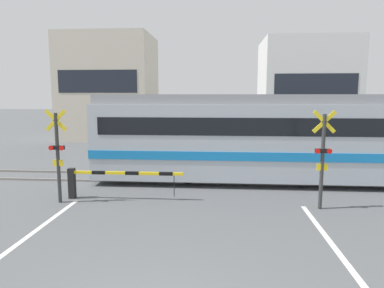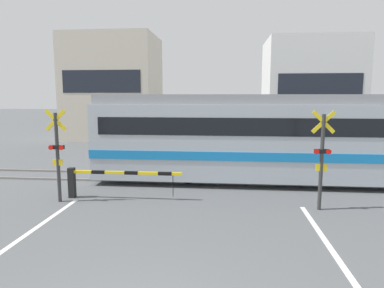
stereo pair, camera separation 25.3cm
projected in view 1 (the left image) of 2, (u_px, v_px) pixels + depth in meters
The scene contains 9 objects.
rail_track_near at pixel (193, 182), 13.25m from camera, with size 50.00×0.10×0.08m.
rail_track_far at pixel (195, 174), 14.67m from camera, with size 50.00×0.10×0.08m.
commuter_train at pixel (342, 136), 13.27m from camera, with size 19.16×3.00×3.42m.
crossing_barrier_near at pixel (102, 178), 11.20m from camera, with size 3.80×0.20×1.01m.
crossing_barrier_far at pixel (257, 153), 16.23m from camera, with size 3.80×0.20×1.01m.
crossing_signal_left at pixel (58, 152), 10.69m from camera, with size 0.68×0.15×2.96m.
crossing_signal_right at pixel (323, 155), 10.07m from camera, with size 0.68×0.15×2.96m.
building_left_of_street at pixel (110, 88), 26.85m from camera, with size 6.79×5.52×7.97m.
building_right_of_street at pixel (305, 91), 25.74m from camera, with size 6.56×5.52×7.47m.
Camera 1 is at (0.97, -3.99, 3.37)m, focal length 32.00 mm.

